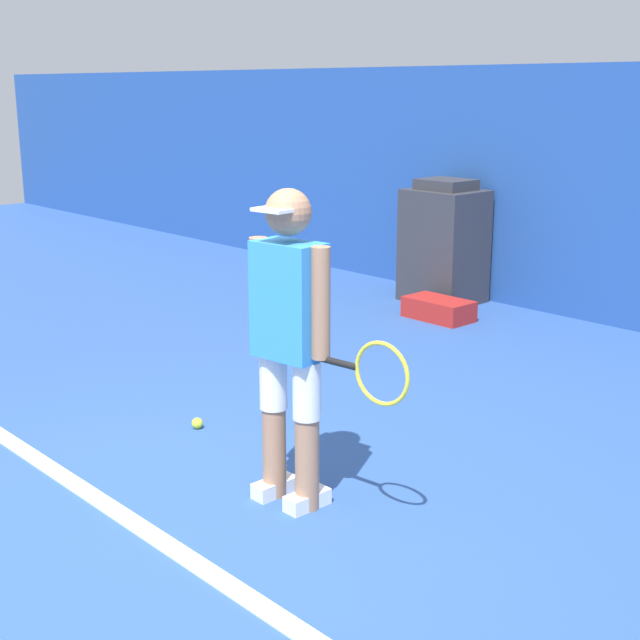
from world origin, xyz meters
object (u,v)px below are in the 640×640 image
tennis_player (291,336)px  tennis_ball (197,423)px  covered_chair (444,243)px  equipment_bag (439,309)px

tennis_player → tennis_ball: bearing=162.1°
tennis_player → covered_chair: size_ratio=1.34×
tennis_player → covered_chair: tennis_player is taller
tennis_ball → equipment_bag: 3.20m
tennis_player → equipment_bag: size_ratio=2.59×
tennis_player → equipment_bag: (-1.84, 3.34, -0.77)m
covered_chair → tennis_ball: bearing=-72.9°
tennis_player → tennis_ball: (-1.14, 0.22, -0.83)m
tennis_player → covered_chair: 4.54m
tennis_player → tennis_ball: 1.43m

